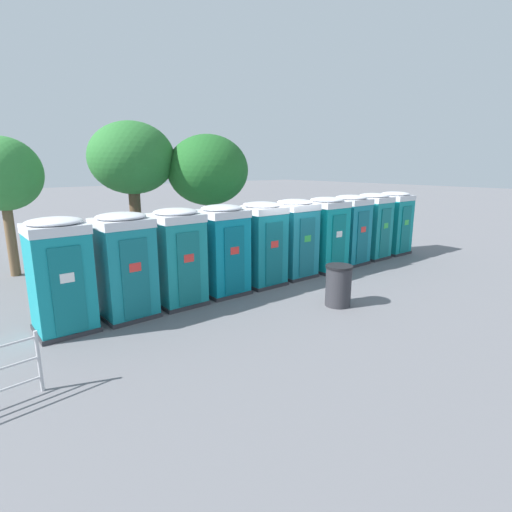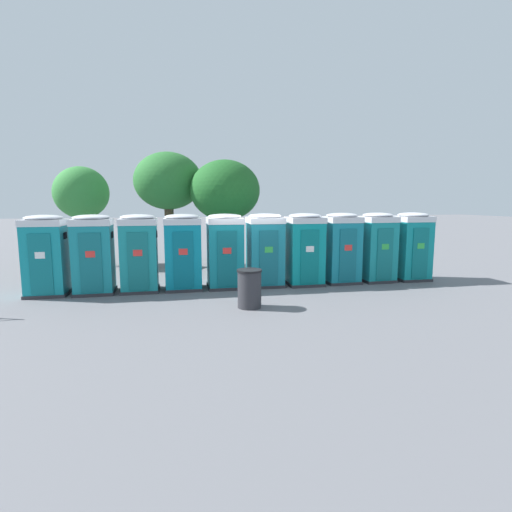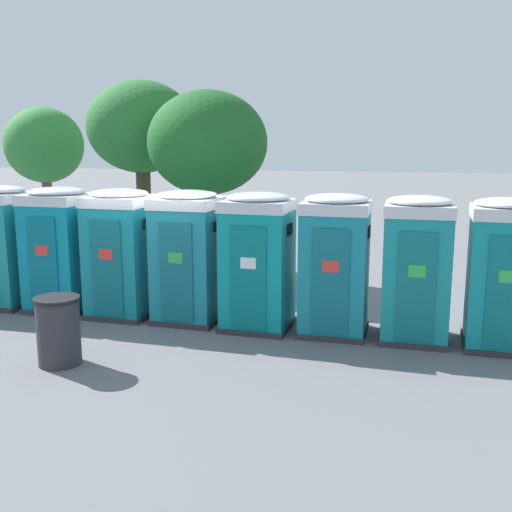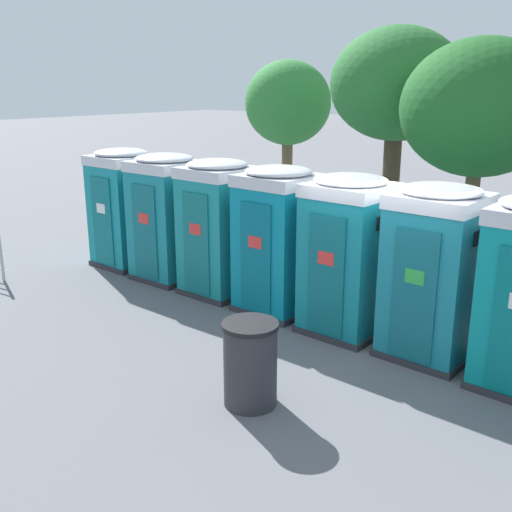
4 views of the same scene
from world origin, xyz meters
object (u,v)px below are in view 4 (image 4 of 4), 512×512
portapotty_5 (434,272)px  street_tree_0 (480,109)px  portapotty_1 (166,217)px  street_tree_1 (288,104)px  street_tree_2 (397,86)px  portapotty_0 (124,207)px  portapotty_3 (278,239)px  trash_can (250,363)px  portapotty_4 (347,254)px  portapotty_2 (218,227)px

portapotty_5 → street_tree_0: (-0.82, 3.69, 2.11)m
portapotty_1 → street_tree_1: size_ratio=0.56×
street_tree_1 → street_tree_2: (3.82, -1.15, 0.49)m
portapotty_0 → portapotty_3: same height
street_tree_0 → trash_can: bearing=-92.9°
portapotty_4 → portapotty_5: size_ratio=1.00×
portapotty_1 → street_tree_1: (-1.34, 5.97, 2.01)m
street_tree_2 → street_tree_0: bearing=-28.5°
portapotty_3 → street_tree_0: (2.00, 3.61, 2.11)m
trash_can → portapotty_2: bearing=137.4°
street_tree_0 → street_tree_1: street_tree_0 is taller
portapotty_2 → street_tree_2: size_ratio=0.50×
portapotty_5 → portapotty_0: bearing=178.2°
portapotty_3 → portapotty_5: (2.82, -0.08, 0.00)m
street_tree_0 → portapotty_4: bearing=-99.1°
portapotty_1 → portapotty_2: size_ratio=1.00×
portapotty_4 → portapotty_5: same height
portapotty_0 → portapotty_1: size_ratio=1.00×
portapotty_0 → portapotty_2: 2.83m
street_tree_0 → street_tree_2: bearing=151.5°
portapotty_3 → portapotty_1: bearing=178.8°
portapotty_2 → portapotty_5: 4.24m
portapotty_3 → trash_can: bearing=-59.1°
portapotty_5 → street_tree_1: 9.50m
portapotty_1 → portapotty_0: bearing=176.6°
portapotty_5 → street_tree_2: size_ratio=0.50×
street_tree_0 → portapotty_2: bearing=-133.7°
street_tree_0 → portapotty_5: bearing=-77.5°
portapotty_2 → trash_can: 4.26m
street_tree_1 → street_tree_2: 4.02m
portapotty_2 → street_tree_1: size_ratio=0.56×
portapotty_3 → trash_can: size_ratio=2.35×
portapotty_5 → street_tree_0: bearing=102.5°
portapotty_1 → portapotty_3: same height
portapotty_2 → trash_can: (3.09, -2.84, -0.74)m
portapotty_0 → portapotty_2: same height
portapotty_0 → portapotty_1: (1.41, -0.08, -0.00)m
portapotty_2 → portapotty_5: bearing=-1.7°
portapotty_1 → portapotty_5: same height
portapotty_0 → portapotty_2: (2.82, -0.10, 0.00)m
portapotty_1 → street_tree_0: size_ratio=0.54×
street_tree_0 → street_tree_1: size_ratio=1.04×
portapotty_5 → street_tree_2: street_tree_2 is taller
trash_can → portapotty_0: bearing=153.6°
street_tree_2 → street_tree_1: bearing=163.3°
portapotty_0 → portapotty_3: (4.24, -0.14, -0.00)m
portapotty_2 → street_tree_2: 5.56m
trash_can → portapotty_4: bearing=95.5°
portapotty_1 → portapotty_2: bearing=-0.6°
portapotty_1 → street_tree_0: street_tree_0 is taller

